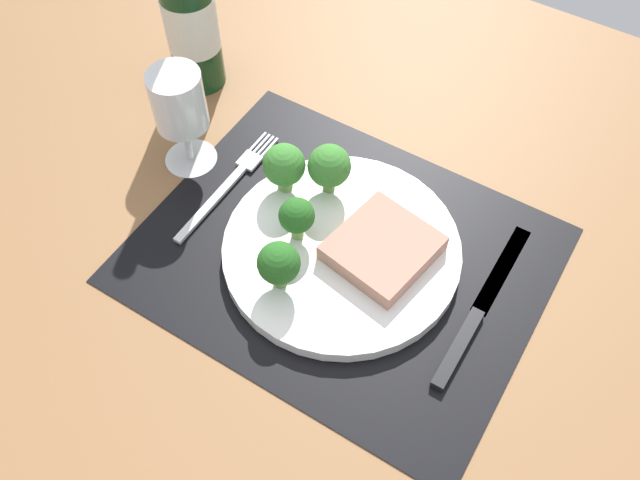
{
  "coord_description": "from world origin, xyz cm",
  "views": [
    {
      "loc": [
        20.46,
        -37.66,
        64.12
      ],
      "look_at": [
        -2.45,
        -0.59,
        1.9
      ],
      "focal_mm": 38.52,
      "sensor_mm": 36.0,
      "label": 1
    }
  ],
  "objects_px": {
    "fork": "(229,184)",
    "knife": "(476,316)",
    "plate": "(342,250)",
    "wine_bottle": "(189,12)",
    "steak": "(383,248)",
    "wine_glass": "(179,107)"
  },
  "relations": [
    {
      "from": "plate",
      "to": "knife",
      "type": "distance_m",
      "value": 0.16
    },
    {
      "from": "plate",
      "to": "fork",
      "type": "distance_m",
      "value": 0.17
    },
    {
      "from": "plate",
      "to": "wine_glass",
      "type": "bearing_deg",
      "value": 173.65
    },
    {
      "from": "wine_bottle",
      "to": "wine_glass",
      "type": "bearing_deg",
      "value": -57.6
    },
    {
      "from": "wine_bottle",
      "to": "fork",
      "type": "bearing_deg",
      "value": -42.99
    },
    {
      "from": "steak",
      "to": "wine_bottle",
      "type": "distance_m",
      "value": 0.39
    },
    {
      "from": "steak",
      "to": "knife",
      "type": "relative_size",
      "value": 0.46
    },
    {
      "from": "fork",
      "to": "wine_glass",
      "type": "xyz_separation_m",
      "value": [
        -0.07,
        0.01,
        0.08
      ]
    },
    {
      "from": "knife",
      "to": "wine_bottle",
      "type": "relative_size",
      "value": 0.73
    },
    {
      "from": "steak",
      "to": "wine_bottle",
      "type": "bearing_deg",
      "value": 159.24
    },
    {
      "from": "wine_bottle",
      "to": "steak",
      "type": "bearing_deg",
      "value": -20.76
    },
    {
      "from": "fork",
      "to": "wine_glass",
      "type": "relative_size",
      "value": 1.42
    },
    {
      "from": "knife",
      "to": "wine_glass",
      "type": "bearing_deg",
      "value": 176.79
    },
    {
      "from": "plate",
      "to": "knife",
      "type": "bearing_deg",
      "value": 1.89
    },
    {
      "from": "fork",
      "to": "wine_glass",
      "type": "bearing_deg",
      "value": 170.42
    },
    {
      "from": "fork",
      "to": "knife",
      "type": "xyz_separation_m",
      "value": [
        0.33,
        -0.01,
        0.0
      ]
    },
    {
      "from": "fork",
      "to": "wine_glass",
      "type": "height_order",
      "value": "wine_glass"
    },
    {
      "from": "knife",
      "to": "fork",
      "type": "bearing_deg",
      "value": 178.23
    },
    {
      "from": "wine_glass",
      "to": "plate",
      "type": "bearing_deg",
      "value": -6.35
    },
    {
      "from": "fork",
      "to": "wine_bottle",
      "type": "relative_size",
      "value": 0.61
    },
    {
      "from": "knife",
      "to": "wine_glass",
      "type": "relative_size",
      "value": 1.7
    },
    {
      "from": "wine_bottle",
      "to": "wine_glass",
      "type": "distance_m",
      "value": 0.15
    }
  ]
}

